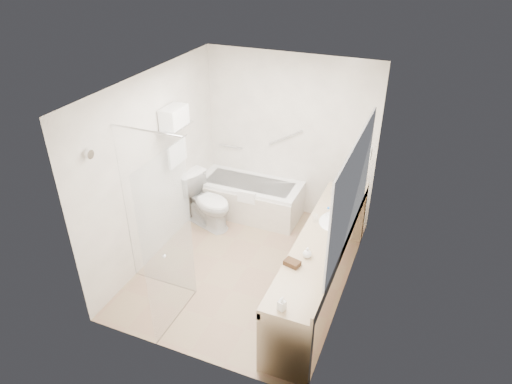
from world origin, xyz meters
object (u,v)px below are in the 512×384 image
at_px(vanity_counter, 322,253).
at_px(amenity_basket, 292,263).
at_px(bathtub, 250,198).
at_px(water_bottle_left, 328,214).
at_px(toilet, 208,202).

distance_m(vanity_counter, amenity_basket, 0.66).
height_order(bathtub, amenity_basket, amenity_basket).
xyz_separation_m(vanity_counter, amenity_basket, (-0.18, -0.59, 0.24)).
bearing_deg(bathtub, water_bottle_left, -33.63).
relative_size(bathtub, amenity_basket, 9.66).
bearing_deg(vanity_counter, amenity_basket, -106.47).
relative_size(amenity_basket, water_bottle_left, 0.96).
distance_m(vanity_counter, water_bottle_left, 0.51).
xyz_separation_m(toilet, amenity_basket, (1.80, -1.44, 0.47)).
xyz_separation_m(bathtub, vanity_counter, (1.52, -1.39, 0.36)).
bearing_deg(vanity_counter, water_bottle_left, 97.73).
bearing_deg(water_bottle_left, toilet, 167.16).
height_order(vanity_counter, water_bottle_left, water_bottle_left).
height_order(bathtub, toilet, toilet).
relative_size(toilet, amenity_basket, 4.97).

